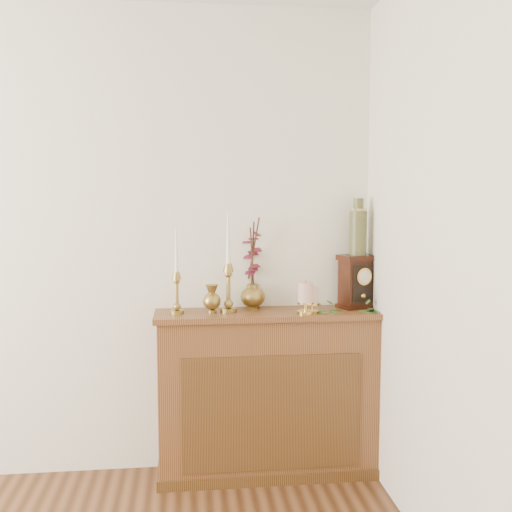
{
  "coord_description": "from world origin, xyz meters",
  "views": [
    {
      "loc": [
        0.96,
        -1.12,
        1.57
      ],
      "look_at": [
        1.33,
        2.05,
        1.24
      ],
      "focal_mm": 42.0,
      "sensor_mm": 36.0,
      "label": 1
    }
  ],
  "objects": [
    {
      "name": "ivy_garland",
      "position": [
        1.78,
        2.04,
        0.94
      ],
      "size": [
        0.37,
        0.17,
        0.07
      ],
      "rotation": [
        0.0,
        0.0,
        0.19
      ],
      "color": "#3F6E29",
      "rests_on": "console_shelf"
    },
    {
      "name": "ginger_jar",
      "position": [
        1.33,
        2.23,
        1.16
      ],
      "size": [
        0.21,
        0.22,
        0.51
      ],
      "rotation": [
        0.0,
        0.0,
        0.03
      ],
      "color": "olive",
      "rests_on": "console_shelf"
    },
    {
      "name": "mantel_clock",
      "position": [
        1.92,
        2.15,
        1.08
      ],
      "size": [
        0.24,
        0.2,
        0.3
      ],
      "rotation": [
        0.0,
        0.0,
        0.33
      ],
      "color": "black",
      "rests_on": "console_shelf"
    },
    {
      "name": "ceramic_vase",
      "position": [
        1.92,
        2.15,
        1.37
      ],
      "size": [
        0.1,
        0.1,
        0.32
      ],
      "rotation": [
        0.0,
        0.0,
        0.33
      ],
      "color": "#172F22",
      "rests_on": "mantel_clock"
    },
    {
      "name": "candlestick_left",
      "position": [
        0.9,
        2.09,
        1.08
      ],
      "size": [
        0.08,
        0.08,
        0.46
      ],
      "rotation": [
        0.0,
        0.0,
        0.21
      ],
      "color": "olive",
      "rests_on": "console_shelf"
    },
    {
      "name": "candlestick_center",
      "position": [
        1.18,
        2.1,
        1.11
      ],
      "size": [
        0.09,
        0.09,
        0.55
      ],
      "rotation": [
        0.0,
        0.0,
        0.26
      ],
      "color": "olive",
      "rests_on": "console_shelf"
    },
    {
      "name": "pillar_candle_right",
      "position": [
        1.59,
        2.0,
        1.03
      ],
      "size": [
        0.09,
        0.09,
        0.18
      ],
      "rotation": [
        0.0,
        0.0,
        -0.05
      ],
      "color": "gold",
      "rests_on": "console_shelf"
    },
    {
      "name": "console_shelf",
      "position": [
        1.4,
        2.1,
        0.44
      ],
      "size": [
        1.24,
        0.34,
        0.93
      ],
      "color": "brown",
      "rests_on": "ground"
    },
    {
      "name": "bud_vase",
      "position": [
        1.09,
        2.08,
        1.01
      ],
      "size": [
        0.1,
        0.1,
        0.16
      ],
      "rotation": [
        0.0,
        0.0,
        0.02
      ],
      "color": "olive",
      "rests_on": "console_shelf"
    },
    {
      "name": "pillar_candle_left",
      "position": [
        1.63,
        2.02,
        1.01
      ],
      "size": [
        0.08,
        0.08,
        0.15
      ],
      "rotation": [
        0.0,
        0.0,
        -0.1
      ],
      "color": "gold",
      "rests_on": "console_shelf"
    }
  ]
}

